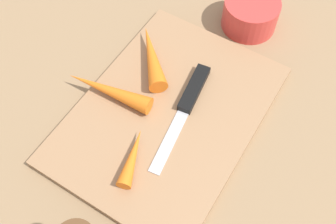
{
  "coord_description": "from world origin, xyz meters",
  "views": [
    {
      "loc": [
        0.27,
        0.17,
        0.54
      ],
      "look_at": [
        0.0,
        0.0,
        0.01
      ],
      "focal_mm": 42.99,
      "sensor_mm": 36.0,
      "label": 1
    }
  ],
  "objects_px": {
    "knife": "(191,95)",
    "carrot_medium": "(152,56)",
    "cutting_board": "(168,114)",
    "carrot_shortest": "(131,156)",
    "small_bowl": "(250,14)",
    "carrot_longest": "(109,90)"
  },
  "relations": [
    {
      "from": "knife",
      "to": "carrot_medium",
      "type": "height_order",
      "value": "carrot_medium"
    },
    {
      "from": "cutting_board",
      "to": "carrot_shortest",
      "type": "xyz_separation_m",
      "value": [
        0.1,
        -0.0,
        0.02
      ]
    },
    {
      "from": "knife",
      "to": "carrot_shortest",
      "type": "distance_m",
      "value": 0.14
    },
    {
      "from": "cutting_board",
      "to": "small_bowl",
      "type": "distance_m",
      "value": 0.24
    },
    {
      "from": "carrot_medium",
      "to": "carrot_shortest",
      "type": "height_order",
      "value": "carrot_medium"
    },
    {
      "from": "carrot_medium",
      "to": "carrot_shortest",
      "type": "xyz_separation_m",
      "value": [
        0.17,
        0.07,
        -0.0
      ]
    },
    {
      "from": "cutting_board",
      "to": "carrot_longest",
      "type": "xyz_separation_m",
      "value": [
        0.02,
        -0.1,
        0.02
      ]
    },
    {
      "from": "carrot_shortest",
      "to": "knife",
      "type": "bearing_deg",
      "value": -25.9
    },
    {
      "from": "small_bowl",
      "to": "carrot_shortest",
      "type": "bearing_deg",
      "value": -4.03
    },
    {
      "from": "knife",
      "to": "carrot_medium",
      "type": "relative_size",
      "value": 1.57
    },
    {
      "from": "carrot_shortest",
      "to": "small_bowl",
      "type": "xyz_separation_m",
      "value": [
        -0.34,
        0.02,
        0.0
      ]
    },
    {
      "from": "carrot_shortest",
      "to": "small_bowl",
      "type": "height_order",
      "value": "small_bowl"
    },
    {
      "from": "carrot_medium",
      "to": "carrot_shortest",
      "type": "distance_m",
      "value": 0.18
    },
    {
      "from": "carrot_shortest",
      "to": "small_bowl",
      "type": "distance_m",
      "value": 0.34
    },
    {
      "from": "carrot_longest",
      "to": "small_bowl",
      "type": "distance_m",
      "value": 0.29
    },
    {
      "from": "carrot_longest",
      "to": "small_bowl",
      "type": "relative_size",
      "value": 1.46
    },
    {
      "from": "small_bowl",
      "to": "knife",
      "type": "bearing_deg",
      "value": -1.55
    },
    {
      "from": "cutting_board",
      "to": "small_bowl",
      "type": "height_order",
      "value": "small_bowl"
    },
    {
      "from": "carrot_longest",
      "to": "carrot_medium",
      "type": "xyz_separation_m",
      "value": [
        -0.09,
        0.02,
        0.0
      ]
    },
    {
      "from": "carrot_longest",
      "to": "carrot_shortest",
      "type": "bearing_deg",
      "value": 134.57
    },
    {
      "from": "carrot_longest",
      "to": "small_bowl",
      "type": "bearing_deg",
      "value": -121.1
    },
    {
      "from": "cutting_board",
      "to": "carrot_shortest",
      "type": "bearing_deg",
      "value": -1.27
    }
  ]
}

